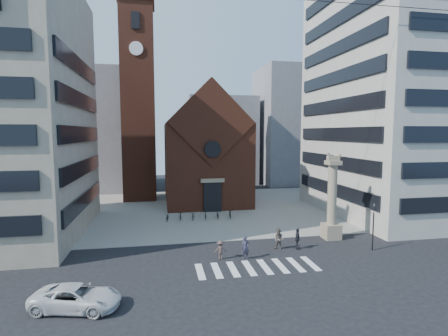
% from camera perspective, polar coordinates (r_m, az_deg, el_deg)
% --- Properties ---
extents(ground, '(120.00, 120.00, 0.00)m').
position_cam_1_polar(ground, '(31.57, 2.89, -13.98)').
color(ground, black).
rests_on(ground, ground).
extents(piazza, '(46.00, 30.00, 0.05)m').
position_cam_1_polar(piazza, '(49.54, -2.25, -6.61)').
color(piazza, gray).
rests_on(piazza, ground).
extents(zebra_crossing, '(10.20, 3.20, 0.01)m').
position_cam_1_polar(zebra_crossing, '(28.98, 5.42, -15.84)').
color(zebra_crossing, white).
rests_on(zebra_crossing, ground).
extents(church, '(12.00, 16.65, 18.00)m').
position_cam_1_polar(church, '(54.43, -3.20, 2.97)').
color(church, brown).
rests_on(church, ground).
extents(campanile, '(5.50, 5.50, 31.20)m').
position_cam_1_polar(campanile, '(57.18, -13.81, 10.72)').
color(campanile, brown).
rests_on(campanile, ground).
extents(building_right, '(18.00, 22.00, 32.00)m').
position_cam_1_polar(building_right, '(51.54, 26.98, 11.11)').
color(building_right, '#B9B2A7').
rests_on(building_right, ground).
extents(bg_block_left, '(16.00, 14.00, 22.00)m').
position_cam_1_polar(bg_block_left, '(70.11, -21.39, 5.68)').
color(bg_block_left, gray).
rests_on(bg_block_left, ground).
extents(bg_block_mid, '(14.00, 12.00, 18.00)m').
position_cam_1_polar(bg_block_mid, '(75.02, -0.61, 4.54)').
color(bg_block_mid, gray).
rests_on(bg_block_mid, ground).
extents(bg_block_right, '(16.00, 14.00, 24.00)m').
position_cam_1_polar(bg_block_right, '(76.57, 11.75, 6.69)').
color(bg_block_right, gray).
rests_on(bg_block_right, ground).
extents(lion_column, '(1.63, 1.60, 8.68)m').
position_cam_1_polar(lion_column, '(36.82, 17.20, -5.77)').
color(lion_column, gray).
rests_on(lion_column, ground).
extents(traffic_light, '(0.13, 0.16, 4.30)m').
position_cam_1_polar(traffic_light, '(34.74, 23.19, -8.66)').
color(traffic_light, black).
rests_on(traffic_light, ground).
extents(white_car, '(5.72, 3.61, 1.47)m').
position_cam_1_polar(white_car, '(24.24, -22.92, -18.91)').
color(white_car, silver).
rests_on(white_car, ground).
extents(pedestrian_0, '(0.73, 0.48, 1.98)m').
position_cam_1_polar(pedestrian_0, '(30.27, 3.49, -12.88)').
color(pedestrian_0, '#2E2B3C').
rests_on(pedestrian_0, ground).
extents(pedestrian_1, '(1.19, 1.18, 1.94)m').
position_cam_1_polar(pedestrian_1, '(32.94, 8.94, -11.41)').
color(pedestrian_1, '#5C514A').
rests_on(pedestrian_1, ground).
extents(pedestrian_2, '(0.86, 1.23, 1.94)m').
position_cam_1_polar(pedestrian_2, '(33.37, 11.90, -11.24)').
color(pedestrian_2, black).
rests_on(pedestrian_2, ground).
extents(pedestrian_3, '(1.08, 0.65, 1.62)m').
position_cam_1_polar(pedestrian_3, '(30.30, -0.61, -13.21)').
color(pedestrian_3, '#503B35').
rests_on(pedestrian_3, ground).
extents(scooter_0, '(0.82, 1.87, 0.95)m').
position_cam_1_polar(scooter_0, '(43.13, -9.21, -7.88)').
color(scooter_0, black).
rests_on(scooter_0, piazza).
extents(scooter_1, '(0.68, 1.80, 1.06)m').
position_cam_1_polar(scooter_1, '(43.18, -7.14, -7.76)').
color(scooter_1, black).
rests_on(scooter_1, piazza).
extents(scooter_2, '(0.82, 1.87, 0.95)m').
position_cam_1_polar(scooter_2, '(43.30, -5.08, -7.77)').
color(scooter_2, black).
rests_on(scooter_2, piazza).
extents(scooter_3, '(0.68, 1.80, 1.06)m').
position_cam_1_polar(scooter_3, '(43.46, -3.03, -7.64)').
color(scooter_3, black).
rests_on(scooter_3, piazza).
extents(scooter_4, '(0.82, 1.87, 0.95)m').
position_cam_1_polar(scooter_4, '(43.69, -1.00, -7.63)').
color(scooter_4, black).
rests_on(scooter_4, piazza).
extents(scooter_5, '(0.68, 1.80, 1.06)m').
position_cam_1_polar(scooter_5, '(43.96, 1.00, -7.48)').
color(scooter_5, black).
rests_on(scooter_5, piazza).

